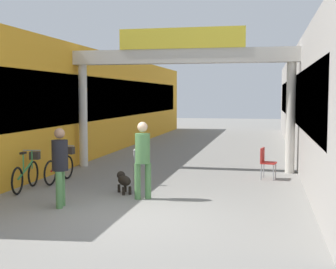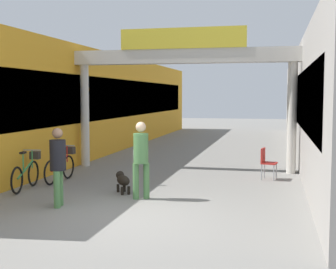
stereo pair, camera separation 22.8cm
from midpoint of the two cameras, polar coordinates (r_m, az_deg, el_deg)
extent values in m
plane|color=gray|center=(9.30, -5.74, -9.98)|extent=(80.00, 80.00, 0.00)
cube|color=gold|center=(21.08, -9.96, 3.81)|extent=(3.00, 26.00, 4.08)
cube|color=black|center=(20.57, -6.12, 4.41)|extent=(0.04, 23.40, 1.63)
cube|color=#9E9993|center=(19.71, 18.82, 3.57)|extent=(3.00, 26.00, 4.08)
cube|color=black|center=(19.58, 14.52, 4.26)|extent=(0.04, 23.40, 1.63)
cylinder|color=beige|center=(15.85, -10.72, 2.24)|extent=(0.28, 0.28, 3.37)
cylinder|color=beige|center=(14.64, 14.29, 1.97)|extent=(0.28, 0.28, 3.37)
cube|color=beige|center=(14.92, 1.30, 9.51)|extent=(7.40, 0.44, 0.45)
cube|color=yellow|center=(14.78, 1.15, 11.67)|extent=(3.96, 0.10, 0.64)
cylinder|color=#4C7F47|center=(10.73, -4.34, -5.72)|extent=(0.19, 0.19, 0.83)
cylinder|color=#4C7F47|center=(10.77, -3.08, -5.67)|extent=(0.19, 0.19, 0.83)
cylinder|color=#4C7F47|center=(10.64, -3.73, -1.70)|extent=(0.45, 0.45, 0.68)
sphere|color=beige|center=(10.59, -3.75, 0.92)|extent=(0.31, 0.31, 0.23)
cylinder|color=#4C7F47|center=(10.13, -13.77, -6.59)|extent=(0.16, 0.16, 0.78)
cylinder|color=#4C7F47|center=(10.36, -13.44, -6.33)|extent=(0.16, 0.16, 0.78)
cylinder|color=black|center=(10.14, -13.68, -2.49)|extent=(0.40, 0.40, 0.65)
sphere|color=#8C664C|center=(10.09, -13.73, 0.13)|extent=(0.26, 0.26, 0.22)
ellipsoid|color=black|center=(11.40, -5.92, -5.60)|extent=(0.57, 0.65, 0.24)
sphere|color=black|center=(11.64, -6.32, -4.96)|extent=(0.29, 0.29, 0.21)
sphere|color=white|center=(11.58, -6.18, -5.51)|extent=(0.20, 0.20, 0.15)
cylinder|color=black|center=(11.59, -6.56, -6.54)|extent=(0.10, 0.10, 0.19)
cylinder|color=black|center=(11.64, -5.79, -6.48)|extent=(0.10, 0.10, 0.19)
cylinder|color=black|center=(11.25, -6.03, -6.88)|extent=(0.10, 0.10, 0.19)
cylinder|color=black|center=(11.30, -5.24, -6.82)|extent=(0.10, 0.10, 0.19)
torus|color=black|center=(12.72, -16.61, -4.61)|extent=(0.13, 0.67, 0.67)
torus|color=black|center=(11.79, -18.43, -5.39)|extent=(0.13, 0.67, 0.67)
cube|color=#338C4C|center=(12.22, -17.50, -4.15)|extent=(0.15, 0.94, 0.34)
cylinder|color=#338C4C|center=(12.08, -17.75, -3.21)|extent=(0.04, 0.04, 0.42)
cube|color=black|center=(12.05, -17.77, -2.17)|extent=(0.13, 0.23, 0.05)
cylinder|color=#338C4C|center=(12.61, -16.75, -2.95)|extent=(0.04, 0.04, 0.46)
cylinder|color=gray|center=(12.58, -16.78, -1.86)|extent=(0.46, 0.08, 0.03)
cube|color=#332D28|center=(12.78, -16.43, -2.48)|extent=(0.26, 0.23, 0.20)
torus|color=black|center=(13.62, -12.61, -3.91)|extent=(0.07, 0.67, 0.67)
torus|color=black|center=(12.73, -14.66, -4.56)|extent=(0.07, 0.67, 0.67)
cube|color=red|center=(13.14, -13.61, -3.45)|extent=(0.07, 0.94, 0.34)
cylinder|color=red|center=(13.01, -13.87, -2.56)|extent=(0.03, 0.03, 0.42)
cube|color=black|center=(12.98, -13.89, -1.60)|extent=(0.11, 0.22, 0.05)
cylinder|color=red|center=(13.51, -12.75, -2.35)|extent=(0.03, 0.03, 0.46)
cylinder|color=gray|center=(13.49, -12.77, -1.34)|extent=(0.46, 0.04, 0.03)
cube|color=#332D28|center=(13.68, -12.38, -1.92)|extent=(0.25, 0.21, 0.20)
cylinder|color=gray|center=(12.39, -4.55, -4.16)|extent=(0.10, 0.10, 0.89)
sphere|color=gray|center=(12.33, -4.57, -1.99)|extent=(0.10, 0.10, 0.10)
cylinder|color=gray|center=(13.65, 12.52, -4.36)|extent=(0.04, 0.04, 0.45)
cylinder|color=gray|center=(13.32, 12.24, -4.58)|extent=(0.04, 0.04, 0.45)
cylinder|color=gray|center=(13.71, 11.12, -4.29)|extent=(0.04, 0.04, 0.45)
cylinder|color=gray|center=(13.39, 10.81, -4.51)|extent=(0.04, 0.04, 0.45)
cube|color=#B2231E|center=(13.48, 11.69, -3.41)|extent=(0.47, 0.47, 0.04)
cube|color=#B2231E|center=(13.49, 10.96, -2.45)|extent=(0.12, 0.40, 0.40)
camera|label=1|loc=(0.11, -90.51, -0.04)|focal=50.00mm
camera|label=2|loc=(0.11, 89.49, 0.04)|focal=50.00mm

